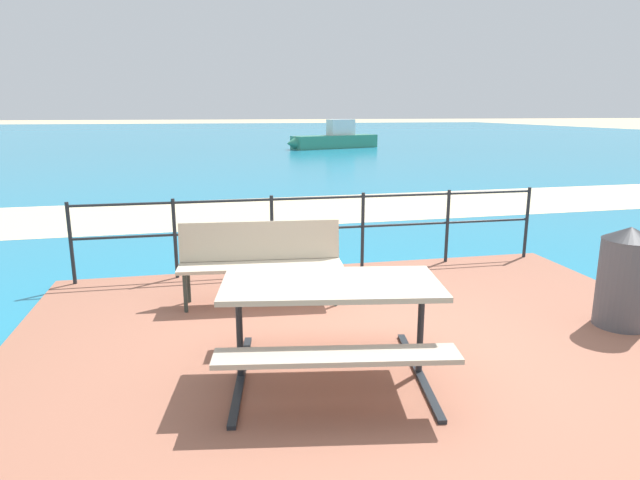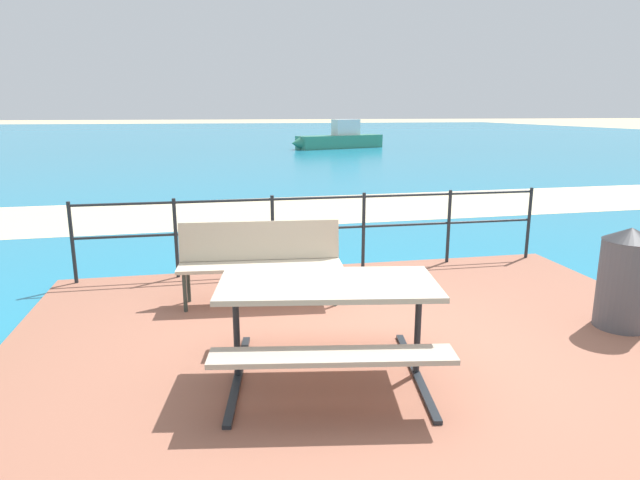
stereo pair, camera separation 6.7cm
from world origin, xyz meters
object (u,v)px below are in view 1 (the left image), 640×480
object	(u,v)px
park_bench	(260,255)
trash_bin	(625,277)
picnic_table	(331,305)
boat_near	(334,139)

from	to	relation	value
park_bench	trash_bin	world-z (taller)	trash_bin
picnic_table	trash_bin	size ratio (longest dim) A/B	1.89
park_bench	picnic_table	bearing A→B (deg)	-74.35
trash_bin	picnic_table	bearing A→B (deg)	-171.58
trash_bin	boat_near	distance (m)	25.59
park_bench	trash_bin	size ratio (longest dim) A/B	1.80
picnic_table	trash_bin	bearing A→B (deg)	17.45
park_bench	trash_bin	xyz separation A→B (m)	(3.28, -1.38, -0.03)
park_bench	trash_bin	distance (m)	3.56
trash_bin	boat_near	world-z (taller)	boat_near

